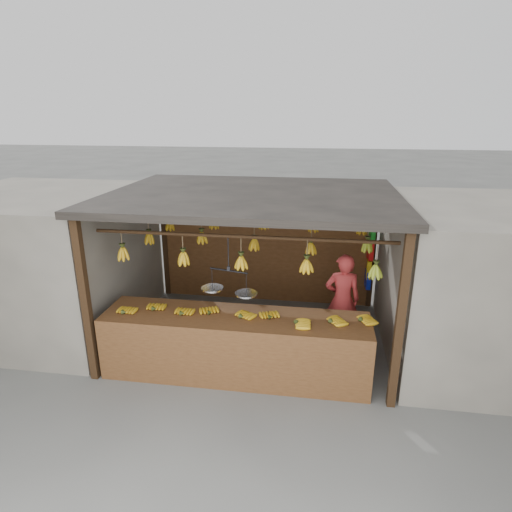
# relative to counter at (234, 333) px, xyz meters

# --- Properties ---
(ground) EXTENTS (80.00, 80.00, 0.00)m
(ground) POSITION_rel_counter_xyz_m (0.07, 1.23, -0.71)
(ground) COLOR #5B5B57
(stall) EXTENTS (4.30, 3.30, 2.40)m
(stall) POSITION_rel_counter_xyz_m (0.07, 1.56, 1.26)
(stall) COLOR black
(stall) RESTS_ON ground
(neighbor_left) EXTENTS (3.00, 3.00, 2.30)m
(neighbor_left) POSITION_rel_counter_xyz_m (-3.53, 1.23, 0.44)
(neighbor_left) COLOR slate
(neighbor_left) RESTS_ON ground
(neighbor_right) EXTENTS (3.00, 3.00, 2.30)m
(neighbor_right) POSITION_rel_counter_xyz_m (3.67, 1.23, 0.44)
(neighbor_right) COLOR slate
(neighbor_right) RESTS_ON ground
(counter) EXTENTS (3.66, 0.83, 0.96)m
(counter) POSITION_rel_counter_xyz_m (0.00, 0.00, 0.00)
(counter) COLOR #58351A
(counter) RESTS_ON ground
(hanging_bananas) EXTENTS (3.58, 2.22, 0.40)m
(hanging_bananas) POSITION_rel_counter_xyz_m (0.10, 1.23, 0.92)
(hanging_bananas) COLOR gold
(hanging_bananas) RESTS_ON ground
(balance_scale) EXTENTS (0.80, 0.41, 0.79)m
(balance_scale) POSITION_rel_counter_xyz_m (-0.10, 0.23, 0.54)
(balance_scale) COLOR black
(balance_scale) RESTS_ON ground
(vendor) EXTENTS (0.57, 0.39, 1.50)m
(vendor) POSITION_rel_counter_xyz_m (1.48, 1.23, 0.04)
(vendor) COLOR #BF3333
(vendor) RESTS_ON ground
(bag_bundles) EXTENTS (0.08, 0.26, 1.20)m
(bag_bundles) POSITION_rel_counter_xyz_m (2.01, 2.58, 0.29)
(bag_bundles) COLOR #199926
(bag_bundles) RESTS_ON ground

